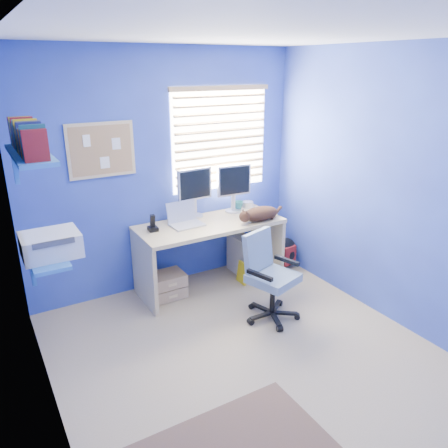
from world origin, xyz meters
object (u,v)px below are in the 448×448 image
tower_pc (243,255)px  office_chair (269,287)px  desk (210,255)px  laptop (187,215)px  cat (261,214)px

tower_pc → office_chair: (-0.30, -0.91, 0.09)m
tower_pc → office_chair: office_chair is taller
desk → office_chair: office_chair is taller
laptop → tower_pc: size_ratio=0.73×
laptop → office_chair: (0.43, -0.88, -0.53)m
desk → laptop: size_ratio=4.70×
tower_pc → laptop: bearing=-178.5°
cat → office_chair: bearing=-123.4°
desk → office_chair: (0.18, -0.84, -0.05)m
desk → tower_pc: bearing=8.8°
office_chair → laptop: bearing=115.8°
cat → laptop: bearing=155.5°
laptop → office_chair: bearing=-67.3°
laptop → office_chair: size_ratio=0.39×
laptop → office_chair: 1.12m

